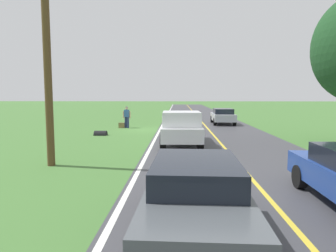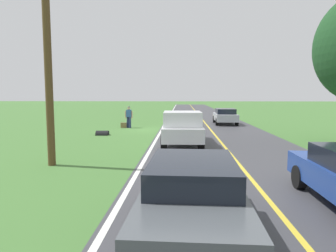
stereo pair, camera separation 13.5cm
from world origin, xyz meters
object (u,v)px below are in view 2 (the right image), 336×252
at_px(hitchhiker_walking, 129,116).
at_px(utility_pole_roadside, 47,47).
at_px(sedan_ahead_same_lane, 192,195).
at_px(sedan_near_oncoming, 225,116).
at_px(pickup_truck_passing, 182,127).
at_px(suitcase_carried, 124,125).

xyz_separation_m(hitchhiker_walking, utility_pole_roadside, (0.66, 13.12, 3.41)).
xyz_separation_m(sedan_ahead_same_lane, sedan_near_oncoming, (-3.73, -22.11, 0.00)).
height_order(pickup_truck_passing, sedan_near_oncoming, pickup_truck_passing).
bearing_deg(sedan_near_oncoming, hitchhiker_walking, 23.18).
xyz_separation_m(suitcase_carried, utility_pole_roadside, (0.24, 13.05, 4.18)).
distance_m(pickup_truck_passing, sedan_near_oncoming, 12.38).
bearing_deg(pickup_truck_passing, suitcase_carried, -60.13).
bearing_deg(sedan_ahead_same_lane, hitchhiker_walking, -76.52).
xyz_separation_m(suitcase_carried, sedan_ahead_same_lane, (-4.88, 18.54, 0.54)).
height_order(sedan_ahead_same_lane, utility_pole_roadside, utility_pole_roadside).
distance_m(suitcase_carried, utility_pole_roadside, 13.71).
bearing_deg(sedan_ahead_same_lane, utility_pole_roadside, -46.95).
distance_m(suitcase_carried, sedan_ahead_same_lane, 19.18).
bearing_deg(pickup_truck_passing, utility_pole_roadside, 44.78).
height_order(suitcase_carried, utility_pole_roadside, utility_pole_roadside).
xyz_separation_m(sedan_near_oncoming, utility_pole_roadside, (8.85, 16.63, 3.64)).
bearing_deg(sedan_near_oncoming, sedan_ahead_same_lane, 80.43).
relative_size(suitcase_carried, sedan_near_oncoming, 0.10).
relative_size(hitchhiker_walking, utility_pole_roadside, 0.20).
xyz_separation_m(hitchhiker_walking, pickup_truck_passing, (-4.27, 8.23, -0.01)).
bearing_deg(sedan_ahead_same_lane, suitcase_carried, -75.25).
height_order(suitcase_carried, sedan_near_oncoming, sedan_near_oncoming).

